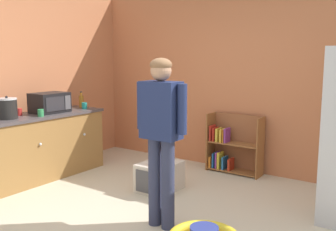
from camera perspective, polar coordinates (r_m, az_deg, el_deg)
name	(u,v)px	position (r m, az deg, el deg)	size (l,w,h in m)	color
ground_plane	(149,226)	(3.97, -2.83, -16.22)	(12.00, 12.00, 0.00)	beige
back_wall	(247,80)	(5.63, 11.82, 5.29)	(5.20, 0.06, 2.70)	#C27148
left_side_wall	(44,79)	(6.06, -18.15, 5.28)	(0.06, 2.99, 2.70)	#C4744B
kitchen_counter	(26,149)	(5.46, -20.57, -4.74)	(0.65, 2.32, 0.90)	olive
bookshelf	(232,147)	(5.65, 9.59, -4.70)	(0.80, 0.28, 0.85)	brown
standing_person	(161,127)	(3.65, -1.04, -1.78)	(0.57, 0.22, 1.67)	#2D334E
pet_carrier	(160,176)	(4.85, -1.29, -9.16)	(0.42, 0.55, 0.36)	beige
microwave	(50,103)	(5.58, -17.37, 1.86)	(0.37, 0.48, 0.28)	black
crock_pot	(7,108)	(5.19, -23.04, 0.98)	(0.25, 0.25, 0.29)	black
amber_bottle	(81,101)	(6.05, -12.91, 2.16)	(0.07, 0.07, 0.25)	#9E661E
yellow_cup	(69,105)	(5.94, -14.72, 1.47)	(0.08, 0.08, 0.10)	yellow
red_cup	(19,112)	(5.45, -21.51, 0.50)	(0.08, 0.08, 0.10)	red
green_cup	(41,113)	(5.26, -18.62, 0.38)	(0.08, 0.08, 0.10)	#329252
teal_cup	(84,106)	(5.86, -12.47, 1.45)	(0.08, 0.08, 0.10)	teal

